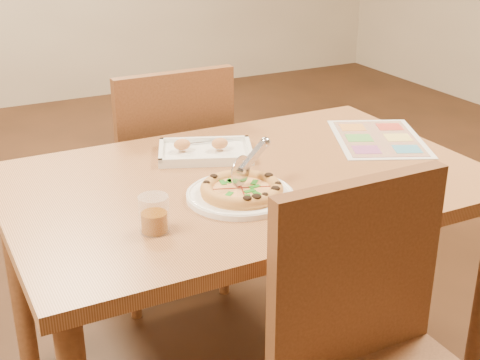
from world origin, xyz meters
name	(u,v)px	position (x,y,z in m)	size (l,w,h in m)	color
dining_table	(246,204)	(0.00, 0.00, 0.63)	(1.30, 0.85, 0.72)	#9F6A3F
chair_near	(378,341)	(0.00, -0.60, 0.57)	(0.42, 0.42, 0.47)	brown
chair_far	(168,158)	(0.00, 0.60, 0.57)	(0.42, 0.42, 0.47)	brown
plate	(240,195)	(-0.08, -0.12, 0.73)	(0.27, 0.27, 0.01)	white
pizza	(242,189)	(-0.08, -0.13, 0.75)	(0.21, 0.21, 0.03)	#E29C4D
pizza_cutter	(249,161)	(-0.04, -0.10, 0.81)	(0.15, 0.09, 0.09)	silver
appetizer_tray	(205,152)	(-0.03, 0.20, 0.73)	(0.32, 0.28, 0.05)	white
glass_tumbler	(154,216)	(-0.34, -0.20, 0.76)	(0.07, 0.07, 0.09)	#804309
menu	(379,138)	(0.52, 0.08, 0.72)	(0.27, 0.37, 0.01)	silver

